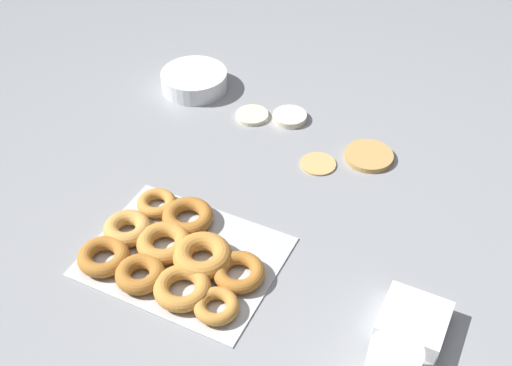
# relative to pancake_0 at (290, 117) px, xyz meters

# --- Properties ---
(ground_plane) EXTENTS (3.00, 3.00, 0.00)m
(ground_plane) POSITION_rel_pancake_0_xyz_m (0.10, -0.20, -0.01)
(ground_plane) COLOR gray
(pancake_0) EXTENTS (0.08, 0.08, 0.02)m
(pancake_0) POSITION_rel_pancake_0_xyz_m (0.00, 0.00, 0.00)
(pancake_0) COLOR beige
(pancake_0) RESTS_ON ground_plane
(pancake_1) EXTENTS (0.08, 0.08, 0.01)m
(pancake_1) POSITION_rel_pancake_0_xyz_m (0.13, -0.13, -0.00)
(pancake_1) COLOR tan
(pancake_1) RESTS_ON ground_plane
(pancake_2) EXTENTS (0.08, 0.08, 0.01)m
(pancake_2) POSITION_rel_pancake_0_xyz_m (-0.09, -0.03, -0.00)
(pancake_2) COLOR beige
(pancake_2) RESTS_ON ground_plane
(pancake_3) EXTENTS (0.11, 0.11, 0.01)m
(pancake_3) POSITION_rel_pancake_0_xyz_m (0.22, -0.06, -0.00)
(pancake_3) COLOR tan
(pancake_3) RESTS_ON ground_plane
(donut_tray) EXTENTS (0.36, 0.28, 0.04)m
(donut_tray) POSITION_rel_pancake_0_xyz_m (-0.01, -0.52, 0.01)
(donut_tray) COLOR silver
(donut_tray) RESTS_ON ground_plane
(batter_bowl) EXTENTS (0.17, 0.17, 0.05)m
(batter_bowl) POSITION_rel_pancake_0_xyz_m (-0.28, 0.02, 0.02)
(batter_bowl) COLOR white
(batter_bowl) RESTS_ON ground_plane
(container_stack) EXTENTS (0.11, 0.11, 0.04)m
(container_stack) POSITION_rel_pancake_0_xyz_m (0.44, -0.47, 0.01)
(container_stack) COLOR white
(container_stack) RESTS_ON ground_plane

